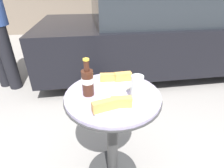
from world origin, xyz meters
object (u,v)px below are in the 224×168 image
at_px(drinking_glass, 137,89).
at_px(parked_car, 162,33).
at_px(cola_bottle_left, 88,81).
at_px(bistro_table, 113,123).
at_px(lunch_plate_far, 117,80).
at_px(lunch_plate_near, 113,107).

xyz_separation_m(drinking_glass, parked_car, (1.03, 2.02, -0.19)).
xyz_separation_m(cola_bottle_left, drinking_glass, (0.26, -0.10, -0.02)).
bearing_deg(bistro_table, lunch_plate_far, 70.45).
distance_m(cola_bottle_left, parked_car, 2.33).
bearing_deg(lunch_plate_far, parked_car, 58.66).
bearing_deg(lunch_plate_near, bistro_table, 81.35).
bearing_deg(parked_car, bistro_table, -120.63).
bearing_deg(cola_bottle_left, drinking_glass, -20.10).
bearing_deg(bistro_table, parked_car, 59.37).
bearing_deg(lunch_plate_near, lunch_plate_far, 76.27).
distance_m(bistro_table, lunch_plate_far, 0.28).
relative_size(lunch_plate_near, lunch_plate_far, 0.89).
height_order(lunch_plate_far, parked_car, parked_car).
bearing_deg(lunch_plate_near, parked_car, 60.77).
relative_size(bistro_table, drinking_glass, 5.03).
bearing_deg(parked_car, lunch_plate_far, -121.34).
distance_m(bistro_table, drinking_glass, 0.33).
relative_size(cola_bottle_left, drinking_glass, 1.51).
relative_size(bistro_table, cola_bottle_left, 3.32).
xyz_separation_m(lunch_plate_far, parked_car, (1.11, 1.82, -0.14)).
bearing_deg(bistro_table, lunch_plate_near, -98.65).
height_order(bistro_table, lunch_plate_far, lunch_plate_far).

